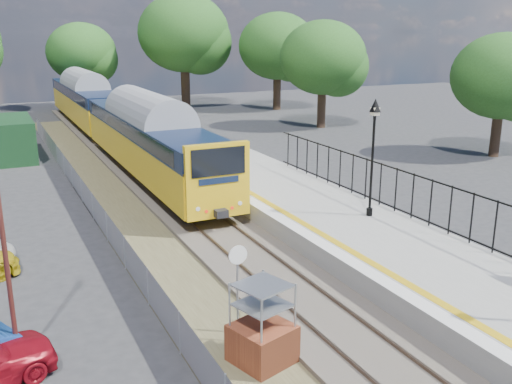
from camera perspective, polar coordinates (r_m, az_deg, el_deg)
ground at (r=16.04m, az=8.49°, el=-13.99°), size 120.00×120.00×0.00m
track_bed at (r=23.73m, az=-5.59°, el=-3.58°), size 5.90×80.00×0.29m
platform at (r=24.12m, az=6.26°, el=-2.37°), size 5.00×70.00×0.90m
platform_edge at (r=23.01m, az=1.92°, el=-2.00°), size 0.90×70.00×0.01m
victorian_lamp_north at (r=22.22m, az=11.71°, el=6.06°), size 0.44×0.44×4.60m
palisade_fence at (r=20.87m, az=20.31°, el=-2.19°), size 0.12×26.00×2.00m
wire_fence at (r=24.83m, az=-15.60°, el=-1.98°), size 0.06×52.00×1.20m
tree_line at (r=54.26m, az=-16.06°, el=13.76°), size 56.80×43.80×11.88m
train at (r=41.78m, az=-14.42°, el=7.58°), size 2.82×40.83×3.51m
brick_plinth at (r=14.22m, az=0.63°, el=-13.20°), size 1.66×1.66×2.14m
speed_sign at (r=15.09m, az=-1.84°, el=-8.36°), size 0.52×0.10×2.60m
carpark_lamp at (r=14.25m, az=-24.23°, el=-1.98°), size 0.25×0.50×6.84m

